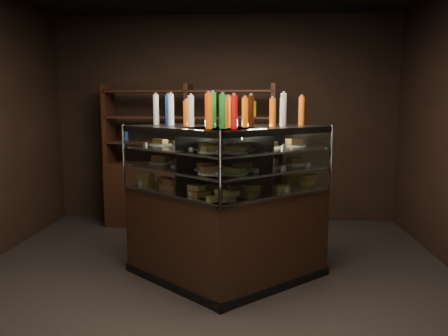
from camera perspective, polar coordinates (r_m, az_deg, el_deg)
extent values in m
plane|color=black|center=(4.34, -1.78, -15.19)|extent=(5.00, 5.00, 0.00)
cube|color=black|center=(6.47, 0.15, 6.32)|extent=(5.00, 0.02, 3.00)
cube|color=black|center=(1.52, -10.50, -0.75)|extent=(5.00, 0.02, 3.00)
cube|color=black|center=(4.32, 4.07, -8.99)|extent=(1.48, 1.41, 0.89)
cube|color=black|center=(4.46, 4.02, -13.98)|extent=(1.52, 1.45, 0.08)
cube|color=black|center=(4.13, 4.23, 4.98)|extent=(1.48, 1.41, 0.06)
cube|color=silver|center=(4.21, 4.14, -3.06)|extent=(1.40, 1.33, 0.02)
cube|color=silver|center=(4.17, 4.17, -0.23)|extent=(1.40, 1.33, 0.02)
cube|color=silver|center=(4.15, 4.20, 2.35)|extent=(1.40, 1.33, 0.02)
cube|color=white|center=(3.91, 7.61, 0.53)|extent=(1.04, 0.90, 0.63)
cylinder|color=silver|center=(4.42, 13.78, 1.27)|extent=(0.03, 0.03, 0.65)
cylinder|color=silver|center=(3.47, -0.49, -0.39)|extent=(0.03, 0.03, 0.65)
cube|color=black|center=(4.35, -3.78, -8.87)|extent=(1.48, 1.41, 0.89)
cube|color=black|center=(4.49, -3.73, -13.82)|extent=(1.52, 1.45, 0.08)
cube|color=black|center=(4.16, -3.92, 5.01)|extent=(1.48, 1.41, 0.06)
cube|color=silver|center=(4.24, -3.84, -2.97)|extent=(1.40, 1.33, 0.02)
cube|color=silver|center=(4.20, -3.87, -0.17)|extent=(1.40, 1.33, 0.02)
cube|color=silver|center=(4.18, -3.90, 2.40)|extent=(1.40, 1.33, 0.02)
cube|color=white|center=(3.96, -7.65, 0.65)|extent=(1.04, 0.89, 0.63)
cylinder|color=silver|center=(3.47, -0.49, -0.39)|extent=(0.03, 0.03, 0.65)
cylinder|color=silver|center=(4.52, -12.93, 1.46)|extent=(0.03, 0.03, 0.65)
cube|color=#BC6F43|center=(3.82, -1.95, -3.63)|extent=(0.19, 0.19, 0.06)
cube|color=#BC6F43|center=(4.05, 2.45, -2.94)|extent=(0.19, 0.19, 0.06)
cube|color=#BC6F43|center=(4.30, 6.35, -2.32)|extent=(0.19, 0.19, 0.06)
cube|color=#BC6F43|center=(4.57, 9.80, -1.75)|extent=(0.19, 0.19, 0.06)
cylinder|color=white|center=(3.85, -1.60, -0.69)|extent=(0.24, 0.24, 0.02)
cube|color=#BC6F43|center=(3.84, -1.61, -0.18)|extent=(0.18, 0.17, 0.05)
cylinder|color=white|center=(4.06, 2.35, -0.21)|extent=(0.24, 0.24, 0.02)
cube|color=#BC6F43|center=(4.05, 2.35, 0.27)|extent=(0.18, 0.17, 0.05)
cylinder|color=white|center=(4.28, 5.90, 0.21)|extent=(0.24, 0.24, 0.02)
cube|color=#BC6F43|center=(4.28, 5.90, 0.67)|extent=(0.18, 0.17, 0.05)
cylinder|color=white|center=(4.53, 9.08, 0.59)|extent=(0.24, 0.24, 0.02)
cube|color=#BC6F43|center=(4.52, 9.09, 1.02)|extent=(0.18, 0.17, 0.05)
cylinder|color=white|center=(3.82, -1.61, 2.11)|extent=(0.24, 0.24, 0.02)
cube|color=#BC6F43|center=(3.82, -1.62, 2.63)|extent=(0.18, 0.17, 0.05)
cylinder|color=white|center=(4.03, 2.37, 2.44)|extent=(0.24, 0.24, 0.02)
cube|color=#BC6F43|center=(4.03, 2.37, 2.93)|extent=(0.18, 0.17, 0.05)
cylinder|color=white|center=(4.26, 5.94, 2.73)|extent=(0.24, 0.24, 0.02)
cube|color=#BC6F43|center=(4.26, 5.94, 3.19)|extent=(0.18, 0.17, 0.05)
cylinder|color=white|center=(4.51, 9.13, 2.97)|extent=(0.24, 0.24, 0.02)
cube|color=#BC6F43|center=(4.50, 9.14, 3.41)|extent=(0.18, 0.17, 0.05)
cube|color=#BC6F43|center=(4.65, -8.92, -1.57)|extent=(0.20, 0.19, 0.06)
cube|color=#BC6F43|center=(4.35, -5.87, -2.19)|extent=(0.20, 0.19, 0.06)
cube|color=#BC6F43|center=(4.07, -2.40, -2.89)|extent=(0.20, 0.19, 0.06)
cube|color=#BC6F43|center=(3.81, 1.58, -3.67)|extent=(0.20, 0.19, 0.06)
cylinder|color=white|center=(4.59, -8.22, 0.72)|extent=(0.24, 0.24, 0.02)
cube|color=#BC6F43|center=(4.59, -8.23, 1.15)|extent=(0.18, 0.17, 0.05)
cylinder|color=white|center=(4.33, -5.41, 0.30)|extent=(0.24, 0.24, 0.02)
cube|color=#BC6F43|center=(4.32, -5.42, 0.75)|extent=(0.18, 0.17, 0.05)
cylinder|color=white|center=(4.07, -2.24, -0.18)|extent=(0.24, 0.24, 0.02)
cube|color=#BC6F43|center=(4.07, -2.24, 0.30)|extent=(0.18, 0.17, 0.05)
cylinder|color=white|center=(3.84, 1.34, -0.71)|extent=(0.24, 0.24, 0.02)
cube|color=#BC6F43|center=(3.83, 1.34, -0.20)|extent=(0.18, 0.17, 0.05)
cylinder|color=white|center=(4.57, -8.27, 3.07)|extent=(0.24, 0.24, 0.02)
cube|color=#BC6F43|center=(4.57, -8.28, 3.50)|extent=(0.18, 0.17, 0.05)
cylinder|color=white|center=(4.31, -5.45, 2.79)|extent=(0.24, 0.24, 0.02)
cube|color=#BC6F43|center=(4.30, -5.45, 3.25)|extent=(0.18, 0.17, 0.05)
cylinder|color=white|center=(4.05, -2.26, 2.47)|extent=(0.24, 0.24, 0.02)
cube|color=#BC6F43|center=(4.05, -2.26, 2.95)|extent=(0.18, 0.17, 0.05)
cylinder|color=white|center=(3.81, 1.35, 2.09)|extent=(0.24, 0.24, 0.02)
cube|color=#BC6F43|center=(3.81, 1.35, 2.61)|extent=(0.18, 0.17, 0.05)
cylinder|color=#D8590A|center=(3.77, -2.31, 7.25)|extent=(0.06, 0.06, 0.28)
cylinder|color=silver|center=(3.77, -2.33, 9.53)|extent=(0.03, 0.03, 0.02)
cylinder|color=yellow|center=(3.85, -0.56, 7.28)|extent=(0.06, 0.06, 0.28)
cylinder|color=silver|center=(3.85, -0.56, 9.52)|extent=(0.03, 0.03, 0.02)
cylinder|color=#B20C0A|center=(3.94, 1.12, 7.31)|extent=(0.06, 0.06, 0.28)
cylinder|color=silver|center=(3.94, 1.12, 9.49)|extent=(0.03, 0.03, 0.02)
cylinder|color=silver|center=(4.03, 2.72, 7.33)|extent=(0.06, 0.06, 0.28)
cylinder|color=silver|center=(4.03, 2.74, 9.46)|extent=(0.03, 0.03, 0.02)
cylinder|color=black|center=(4.12, 4.25, 7.34)|extent=(0.06, 0.06, 0.28)
cylinder|color=silver|center=(4.12, 4.27, 9.42)|extent=(0.03, 0.03, 0.02)
cylinder|color=#147223|center=(4.22, 5.71, 7.34)|extent=(0.06, 0.06, 0.28)
cylinder|color=silver|center=(4.22, 5.74, 9.38)|extent=(0.03, 0.03, 0.02)
cylinder|color=#0F38B2|center=(4.32, 7.11, 7.35)|extent=(0.06, 0.06, 0.28)
cylinder|color=silver|center=(4.32, 7.15, 9.33)|extent=(0.03, 0.03, 0.02)
cylinder|color=#D8590A|center=(4.42, 8.44, 7.34)|extent=(0.06, 0.06, 0.28)
cylinder|color=silver|center=(4.42, 8.48, 9.29)|extent=(0.03, 0.03, 0.02)
cylinder|color=yellow|center=(4.53, 9.71, 7.34)|extent=(0.06, 0.06, 0.28)
cylinder|color=silver|center=(4.53, 9.76, 9.24)|extent=(0.03, 0.03, 0.02)
cylinder|color=#D8590A|center=(4.60, -8.78, 7.37)|extent=(0.06, 0.06, 0.28)
cylinder|color=silver|center=(4.60, -8.83, 9.24)|extent=(0.03, 0.03, 0.02)
cylinder|color=yellow|center=(4.48, -7.66, 7.37)|extent=(0.06, 0.06, 0.28)
cylinder|color=silver|center=(4.48, -7.70, 9.29)|extent=(0.03, 0.03, 0.02)
cylinder|color=#B20C0A|center=(4.37, -6.49, 7.37)|extent=(0.06, 0.06, 0.28)
cylinder|color=silver|center=(4.37, -6.52, 9.33)|extent=(0.03, 0.03, 0.02)
cylinder|color=silver|center=(4.26, -5.25, 7.36)|extent=(0.06, 0.06, 0.28)
cylinder|color=silver|center=(4.26, -5.28, 9.38)|extent=(0.03, 0.03, 0.02)
cylinder|color=black|center=(4.16, -3.95, 7.35)|extent=(0.06, 0.06, 0.28)
cylinder|color=silver|center=(4.16, -3.97, 9.42)|extent=(0.03, 0.03, 0.02)
cylinder|color=#147223|center=(4.05, -2.58, 7.33)|extent=(0.06, 0.06, 0.28)
cylinder|color=silver|center=(4.05, -2.59, 9.45)|extent=(0.03, 0.03, 0.02)
cylinder|color=#0F38B2|center=(3.95, -1.13, 7.31)|extent=(0.06, 0.06, 0.28)
cylinder|color=silver|center=(3.95, -1.14, 9.49)|extent=(0.03, 0.03, 0.02)
cylinder|color=#D8590A|center=(3.85, 0.38, 7.28)|extent=(0.06, 0.06, 0.28)
cylinder|color=silver|center=(3.85, 0.39, 9.52)|extent=(0.03, 0.03, 0.02)
cylinder|color=yellow|center=(3.75, 1.98, 7.25)|extent=(0.06, 0.06, 0.28)
cylinder|color=silver|center=(3.75, 1.99, 9.54)|extent=(0.03, 0.03, 0.02)
cylinder|color=black|center=(4.63, 9.33, -12.68)|extent=(0.21, 0.21, 0.16)
cone|color=#1C6323|center=(4.54, 9.42, -9.19)|extent=(0.31, 0.31, 0.44)
cone|color=#1C6323|center=(4.49, 9.47, -7.44)|extent=(0.24, 0.24, 0.30)
cube|color=black|center=(6.20, -4.52, -3.58)|extent=(2.39, 0.58, 0.90)
cube|color=black|center=(6.41, -14.83, 5.58)|extent=(0.09, 0.38, 1.10)
cube|color=black|center=(6.07, -4.63, 5.68)|extent=(0.09, 0.38, 1.10)
cube|color=black|center=(5.95, 6.38, 5.60)|extent=(0.09, 0.38, 1.10)
cube|color=black|center=(6.09, -4.60, 3.34)|extent=(2.34, 0.54, 0.03)
cube|color=black|center=(6.07, -4.64, 6.63)|extent=(2.34, 0.54, 0.03)
cube|color=black|center=(6.07, -4.68, 9.93)|extent=(2.34, 0.54, 0.03)
cylinder|color=#D8590A|center=(6.33, -12.64, 4.48)|extent=(0.06, 0.06, 0.22)
cylinder|color=yellow|center=(6.15, -7.36, 4.51)|extent=(0.06, 0.06, 0.22)
cylinder|color=#B20C0A|center=(6.03, -1.81, 4.50)|extent=(0.06, 0.06, 0.22)
cylinder|color=silver|center=(5.96, 3.91, 4.44)|extent=(0.06, 0.06, 0.22)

